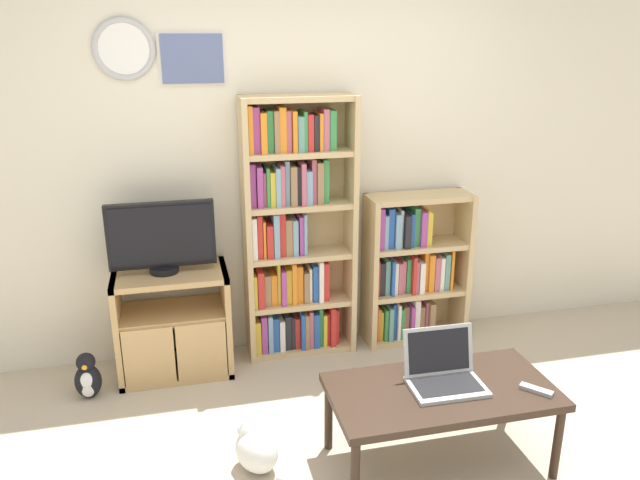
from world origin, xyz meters
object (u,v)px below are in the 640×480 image
object	(u,v)px
coffee_table	(441,396)
bookshelf_tall	(294,233)
tv_stand	(174,323)
remote_near_laptop	(536,390)
laptop	(443,371)
bookshelf_short	(410,270)
penguin_figurine	(88,378)
television	(162,238)
cat	(256,449)

from	to	relation	value
coffee_table	bookshelf_tall	bearing A→B (deg)	109.22
tv_stand	bookshelf_tall	bearing A→B (deg)	8.48
coffee_table	remote_near_laptop	distance (m)	0.46
tv_stand	laptop	bearing A→B (deg)	-42.40
bookshelf_short	penguin_figurine	bearing A→B (deg)	-172.25
tv_stand	bookshelf_short	size ratio (longest dim) A/B	0.66
bookshelf_tall	penguin_figurine	bearing A→B (deg)	-167.12
television	remote_near_laptop	bearing A→B (deg)	-38.58
cat	bookshelf_tall	bearing A→B (deg)	35.88
bookshelf_short	laptop	size ratio (longest dim) A/B	2.85
laptop	tv_stand	bearing A→B (deg)	138.81
laptop	remote_near_laptop	world-z (taller)	laptop
bookshelf_tall	penguin_figurine	xyz separation A→B (m)	(-1.34, -0.31, -0.72)
bookshelf_tall	coffee_table	bearing A→B (deg)	-70.78
penguin_figurine	bookshelf_short	bearing A→B (deg)	7.75
bookshelf_tall	bookshelf_short	xyz separation A→B (m)	(0.83, -0.01, -0.34)
cat	bookshelf_short	bearing A→B (deg)	9.23
bookshelf_short	penguin_figurine	world-z (taller)	bookshelf_short
laptop	remote_near_laptop	xyz separation A→B (m)	(0.41, -0.18, -0.06)
tv_stand	penguin_figurine	xyz separation A→B (m)	(-0.53, -0.18, -0.21)
tv_stand	remote_near_laptop	xyz separation A→B (m)	(1.72, -1.38, 0.10)
tv_stand	bookshelf_short	world-z (taller)	bookshelf_short
bookshelf_short	tv_stand	bearing A→B (deg)	-176.17
remote_near_laptop	bookshelf_tall	bearing A→B (deg)	80.50
television	bookshelf_tall	distance (m)	0.85
tv_stand	television	size ratio (longest dim) A/B	1.09
remote_near_laptop	coffee_table	bearing A→B (deg)	121.55
tv_stand	laptop	world-z (taller)	laptop
tv_stand	bookshelf_tall	distance (m)	0.97
bookshelf_tall	penguin_figurine	distance (m)	1.55
coffee_table	penguin_figurine	distance (m)	2.11
remote_near_laptop	laptop	bearing A→B (deg)	115.45
tv_stand	coffee_table	bearing A→B (deg)	-43.92
television	penguin_figurine	world-z (taller)	television
television	penguin_figurine	xyz separation A→B (m)	(-0.50, -0.21, -0.78)
bookshelf_tall	coffee_table	world-z (taller)	bookshelf_tall
laptop	television	bearing A→B (deg)	138.96
bookshelf_tall	tv_stand	bearing A→B (deg)	-171.52
television	tv_stand	bearing A→B (deg)	-34.66
bookshelf_tall	remote_near_laptop	xyz separation A→B (m)	(0.91, -1.50, -0.41)
tv_stand	television	distance (m)	0.57
laptop	cat	size ratio (longest dim) A/B	0.89
penguin_figurine	coffee_table	bearing A→B (deg)	-30.17
television	bookshelf_tall	world-z (taller)	bookshelf_tall
cat	remote_near_laptop	bearing A→B (deg)	-46.40
television	coffee_table	size ratio (longest dim) A/B	0.58
remote_near_laptop	cat	bearing A→B (deg)	126.55
bookshelf_tall	laptop	distance (m)	1.45
tv_stand	bookshelf_short	bearing A→B (deg)	3.83
tv_stand	penguin_figurine	bearing A→B (deg)	-160.65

